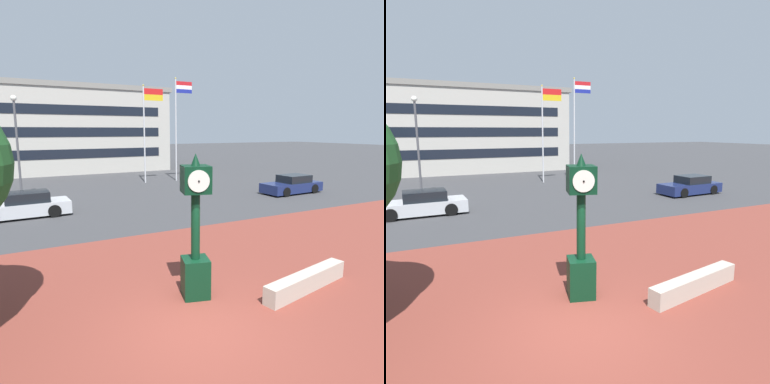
# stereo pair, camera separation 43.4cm
# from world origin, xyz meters

# --- Properties ---
(ground_plane) EXTENTS (200.00, 200.00, 0.00)m
(ground_plane) POSITION_xyz_m (0.00, 0.00, 0.00)
(ground_plane) COLOR #38383A
(plaza_brick_paving) EXTENTS (44.00, 11.24, 0.01)m
(plaza_brick_paving) POSITION_xyz_m (0.00, 1.62, 0.00)
(plaza_brick_paving) COLOR brown
(plaza_brick_paving) RESTS_ON ground
(planter_wall) EXTENTS (3.22, 1.00, 0.50)m
(planter_wall) POSITION_xyz_m (3.52, 0.25, 0.25)
(planter_wall) COLOR #ADA393
(planter_wall) RESTS_ON ground
(street_clock) EXTENTS (0.84, 0.86, 3.78)m
(street_clock) POSITION_xyz_m (0.65, 1.35, 1.67)
(street_clock) COLOR black
(street_clock) RESTS_ON ground
(car_street_near) EXTENTS (4.47, 2.07, 1.28)m
(car_street_near) POSITION_xyz_m (13.95, 11.81, 0.57)
(car_street_near) COLOR navy
(car_street_near) RESTS_ON ground
(car_street_far) EXTENTS (4.55, 1.93, 1.28)m
(car_street_far) POSITION_xyz_m (-3.01, 12.92, 0.57)
(car_street_far) COLOR #B7BABF
(car_street_far) RESTS_ON ground
(flagpole_primary) EXTENTS (1.77, 0.14, 7.99)m
(flagpole_primary) POSITION_xyz_m (6.75, 21.25, 4.81)
(flagpole_primary) COLOR silver
(flagpole_primary) RESTS_ON ground
(flagpole_secondary) EXTENTS (1.61, 0.14, 8.73)m
(flagpole_secondary) POSITION_xyz_m (9.58, 21.25, 5.15)
(flagpole_secondary) COLOR silver
(flagpole_secondary) RESTS_ON ground
(civic_building) EXTENTS (27.76, 11.88, 8.90)m
(civic_building) POSITION_xyz_m (-1.22, 35.04, 4.46)
(civic_building) COLOR #B2ADA3
(civic_building) RESTS_ON ground
(street_lamp_post) EXTENTS (0.36, 0.36, 6.48)m
(street_lamp_post) POSITION_xyz_m (-2.95, 18.30, 3.97)
(street_lamp_post) COLOR #4C4C51
(street_lamp_post) RESTS_ON ground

